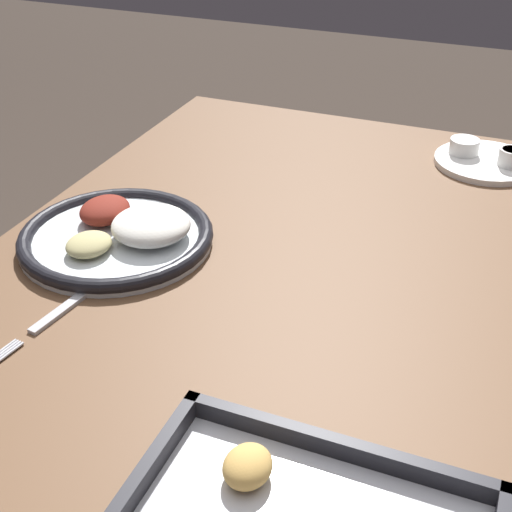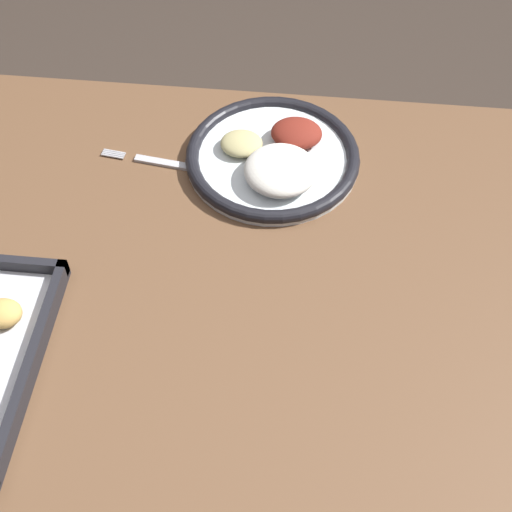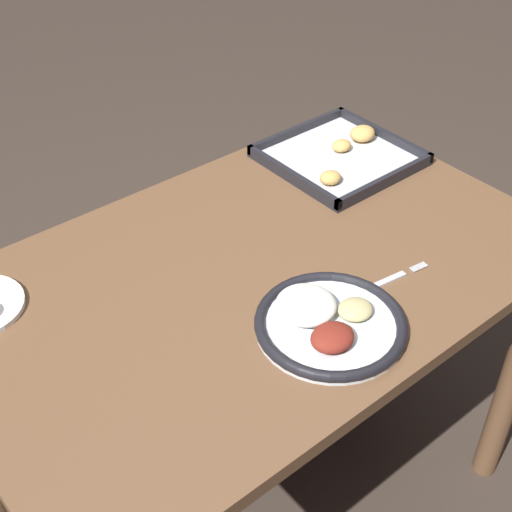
{
  "view_description": "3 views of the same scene",
  "coord_description": "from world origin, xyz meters",
  "views": [
    {
      "loc": [
        0.69,
        0.28,
        1.25
      ],
      "look_at": [
        -0.0,
        0.0,
        0.79
      ],
      "focal_mm": 50.0,
      "sensor_mm": 36.0,
      "label": 1
    },
    {
      "loc": [
        -0.06,
        0.56,
        1.52
      ],
      "look_at": [
        -0.0,
        0.0,
        0.79
      ],
      "focal_mm": 50.0,
      "sensor_mm": 36.0,
      "label": 2
    },
    {
      "loc": [
        -0.65,
        -0.79,
        1.62
      ],
      "look_at": [
        -0.0,
        0.0,
        0.79
      ],
      "focal_mm": 50.0,
      "sensor_mm": 36.0,
      "label": 3
    }
  ],
  "objects": [
    {
      "name": "ground_plane",
      "position": [
        0.0,
        0.0,
        0.0
      ],
      "size": [
        8.0,
        8.0,
        0.0
      ],
      "primitive_type": "plane",
      "color": "#382D26"
    },
    {
      "name": "dinner_plate",
      "position": [
        -0.01,
        -0.2,
        0.78
      ],
      "size": [
        0.26,
        0.26,
        0.05
      ],
      "color": "silver",
      "rests_on": "dining_table"
    },
    {
      "name": "baking_tray",
      "position": [
        0.4,
        0.18,
        0.77
      ],
      "size": [
        0.3,
        0.3,
        0.04
      ],
      "color": "black",
      "rests_on": "dining_table"
    },
    {
      "name": "dining_table",
      "position": [
        0.0,
        0.0,
        0.63
      ],
      "size": [
        1.15,
        0.72,
        0.76
      ],
      "color": "brown",
      "rests_on": "ground_plane"
    },
    {
      "name": "fork",
      "position": [
        0.15,
        -0.18,
        0.76
      ],
      "size": [
        0.19,
        0.04,
        0.0
      ],
      "rotation": [
        0.0,
        0.0,
        -0.14
      ],
      "color": "#B2B2B7",
      "rests_on": "dining_table"
    }
  ]
}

